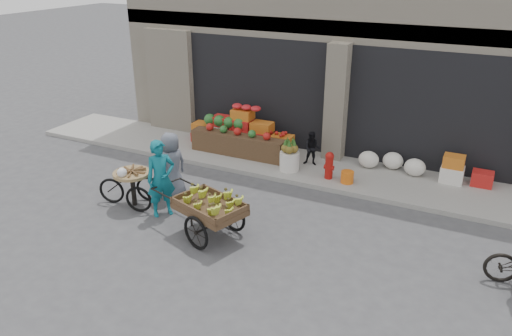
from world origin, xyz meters
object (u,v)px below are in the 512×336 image
at_px(orange_bucket, 347,177).
at_px(vendor_grey, 172,165).
at_px(fire_hydrant, 329,164).
at_px(seated_person, 312,149).
at_px(tricycle_cart, 132,183).
at_px(vendor_woman, 161,179).
at_px(pineapple_bin, 289,161).
at_px(banana_cart, 208,204).

xyz_separation_m(orange_bucket, vendor_grey, (-3.59, -2.34, 0.53)).
height_order(fire_hydrant, vendor_grey, vendor_grey).
height_order(seated_person, tricycle_cart, seated_person).
xyz_separation_m(seated_person, vendor_woman, (-2.08, -3.88, 0.29)).
relative_size(orange_bucket, vendor_woman, 0.18).
height_order(pineapple_bin, tricycle_cart, tricycle_cart).
distance_m(pineapple_bin, vendor_grey, 3.18).
height_order(banana_cart, vendor_woman, vendor_woman).
xyz_separation_m(pineapple_bin, vendor_woman, (-1.68, -3.28, 0.50)).
relative_size(orange_bucket, vendor_grey, 0.20).
relative_size(pineapple_bin, vendor_grey, 0.32).
bearing_deg(banana_cart, vendor_grey, 163.33).
bearing_deg(orange_bucket, banana_cart, -118.09).
height_order(fire_hydrant, tricycle_cart, tricycle_cart).
xyz_separation_m(orange_bucket, tricycle_cart, (-4.15, -3.12, 0.30)).
bearing_deg(vendor_grey, orange_bucket, 142.43).
bearing_deg(orange_bucket, tricycle_cart, -143.06).
bearing_deg(vendor_grey, banana_cart, 74.46).
bearing_deg(fire_hydrant, vendor_grey, -142.32).
height_order(orange_bucket, vendor_woman, vendor_woman).
bearing_deg(tricycle_cart, seated_person, 38.42).
distance_m(fire_hydrant, vendor_woman, 4.28).
height_order(seated_person, vendor_woman, vendor_woman).
distance_m(orange_bucket, vendor_grey, 4.32).
distance_m(pineapple_bin, orange_bucket, 1.61).
distance_m(fire_hydrant, banana_cart, 3.85).
bearing_deg(seated_person, vendor_woman, -128.17).
relative_size(pineapple_bin, orange_bucket, 1.62).
bearing_deg(orange_bucket, seated_person, 149.74).
height_order(fire_hydrant, banana_cart, banana_cart).
bearing_deg(banana_cart, fire_hydrant, 87.10).
bearing_deg(banana_cart, tricycle_cart, -172.06).
bearing_deg(fire_hydrant, seated_person, 137.12).
xyz_separation_m(fire_hydrant, seated_person, (-0.70, 0.65, 0.08)).
xyz_separation_m(orange_bucket, vendor_woman, (-3.28, -3.18, 0.60)).
bearing_deg(seated_person, fire_hydrant, -52.88).
bearing_deg(fire_hydrant, pineapple_bin, 177.40).
height_order(banana_cart, vendor_grey, vendor_grey).
bearing_deg(fire_hydrant, orange_bucket, -5.71).
height_order(pineapple_bin, vendor_woman, vendor_woman).
height_order(orange_bucket, seated_person, seated_person).
distance_m(seated_person, banana_cart, 4.29).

